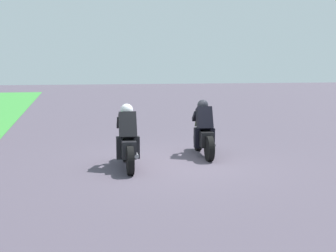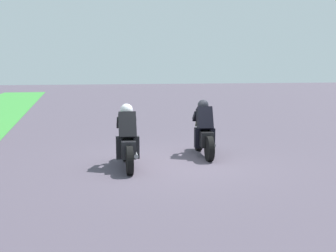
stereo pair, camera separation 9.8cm
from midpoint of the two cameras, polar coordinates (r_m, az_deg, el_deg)
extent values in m
plane|color=#4D4452|center=(10.08, 0.52, -5.25)|extent=(120.00, 120.00, 0.00)
cylinder|color=black|center=(11.61, 4.03, -1.91)|extent=(0.65, 0.22, 0.64)
cylinder|color=black|center=(10.27, 5.61, -3.21)|extent=(0.65, 0.22, 0.64)
cube|color=black|center=(10.91, 4.78, -1.59)|extent=(1.13, 0.45, 0.40)
ellipsoid|color=black|center=(10.96, 4.69, 0.04)|extent=(0.51, 0.36, 0.24)
cube|color=red|center=(10.42, 5.39, -1.94)|extent=(0.08, 0.17, 0.08)
cylinder|color=#A5A5AD|center=(10.63, 6.02, -2.57)|extent=(0.43, 0.15, 0.10)
cube|color=black|center=(10.74, 4.93, 1.06)|extent=(0.53, 0.46, 0.66)
sphere|color=#24242B|center=(10.92, 4.70, 2.97)|extent=(0.33, 0.33, 0.30)
cube|color=gray|center=(11.34, 4.26, 0.51)|extent=(0.19, 0.28, 0.23)
cube|color=black|center=(10.75, 3.88, -1.72)|extent=(0.20, 0.16, 0.52)
cube|color=black|center=(10.84, 5.95, -1.67)|extent=(0.20, 0.16, 0.52)
cube|color=black|center=(11.07, 3.59, 1.38)|extent=(0.39, 0.15, 0.31)
cube|color=black|center=(11.14, 5.41, 1.40)|extent=(0.39, 0.15, 0.31)
cylinder|color=black|center=(10.29, -6.32, -3.20)|extent=(0.65, 0.19, 0.64)
cylinder|color=black|center=(8.93, -5.70, -4.89)|extent=(0.65, 0.19, 0.64)
cube|color=black|center=(9.58, -6.04, -2.93)|extent=(1.12, 0.41, 0.40)
ellipsoid|color=black|center=(9.62, -6.11, -1.07)|extent=(0.50, 0.34, 0.24)
cube|color=red|center=(9.07, -5.81, -3.40)|extent=(0.07, 0.16, 0.08)
cylinder|color=#A5A5AD|center=(9.27, -4.88, -4.09)|extent=(0.43, 0.13, 0.10)
cube|color=black|center=(9.39, -6.04, 0.08)|extent=(0.51, 0.44, 0.66)
sphere|color=silver|center=(9.57, -6.17, 2.27)|extent=(0.32, 0.32, 0.30)
cube|color=#3F8F5F|center=(10.01, -6.28, -0.49)|extent=(0.17, 0.27, 0.23)
cube|color=black|center=(9.45, -7.20, -3.10)|extent=(0.19, 0.15, 0.52)
cube|color=black|center=(9.47, -4.78, -3.03)|extent=(0.19, 0.15, 0.52)
cube|color=black|center=(9.76, -7.26, 0.46)|extent=(0.39, 0.13, 0.31)
cube|color=black|center=(9.78, -5.16, 0.51)|extent=(0.39, 0.13, 0.31)
camera|label=1|loc=(0.05, -90.28, -0.04)|focal=42.99mm
camera|label=2|loc=(0.05, 89.72, 0.04)|focal=42.99mm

